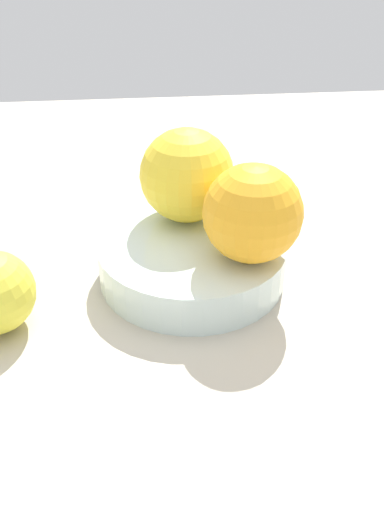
# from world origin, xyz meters

# --- Properties ---
(ground_plane) EXTENTS (1.10, 1.10, 0.02)m
(ground_plane) POSITION_xyz_m (0.00, 0.00, -0.01)
(ground_plane) COLOR #BCB29E
(fruit_bowl) EXTENTS (0.17, 0.17, 0.04)m
(fruit_bowl) POSITION_xyz_m (0.00, 0.00, 0.02)
(fruit_bowl) COLOR silver
(fruit_bowl) RESTS_ON ground_plane
(orange_in_bowl_0) EXTENTS (0.08, 0.08, 0.08)m
(orange_in_bowl_0) POSITION_xyz_m (0.05, -0.03, 0.08)
(orange_in_bowl_0) COLOR #F9A823
(orange_in_bowl_0) RESTS_ON fruit_bowl
(orange_in_bowl_1) EXTENTS (0.09, 0.09, 0.09)m
(orange_in_bowl_1) POSITION_xyz_m (0.00, 0.05, 0.08)
(orange_in_bowl_1) COLOR yellow
(orange_in_bowl_1) RESTS_ON fruit_bowl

